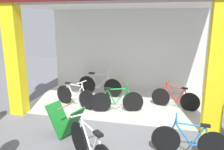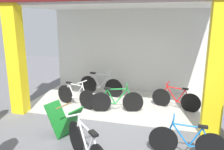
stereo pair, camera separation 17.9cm
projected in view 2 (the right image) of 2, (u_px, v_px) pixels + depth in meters
name	position (u px, v px, depth m)	size (l,w,h in m)	color
ground_plane	(105.00, 122.00, 6.23)	(19.55, 19.55, 0.00)	slate
shop_facade	(119.00, 40.00, 7.18)	(5.97, 3.30, 3.96)	beige
bicycle_inside_0	(176.00, 99.00, 7.01)	(1.47, 0.51, 0.83)	black
bicycle_inside_1	(117.00, 101.00, 6.79)	(1.56, 0.52, 0.88)	black
bicycle_inside_2	(101.00, 85.00, 8.31)	(1.72, 0.48, 0.96)	black
bicycle_inside_3	(76.00, 96.00, 7.25)	(1.52, 0.60, 0.88)	black
bicycle_parked_0	(87.00, 147.00, 4.27)	(1.29, 1.24, 0.96)	black
bicycle_parked_1	(187.00, 142.00, 4.55)	(1.52, 0.42, 0.84)	black
sandwich_board_sign	(64.00, 121.00, 5.38)	(0.96, 0.72, 0.79)	#197226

